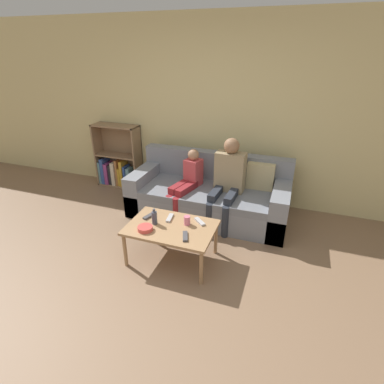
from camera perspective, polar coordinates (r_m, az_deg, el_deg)
name	(u,v)px	position (r m, az deg, el deg)	size (l,w,h in m)	color
ground_plane	(141,306)	(3.01, -9.77, -20.55)	(22.00, 22.00, 0.00)	#84664C
wall_back	(216,114)	(4.47, 4.65, 14.67)	(12.00, 0.06, 2.60)	beige
couch	(210,196)	(4.21, 3.36, -0.80)	(2.16, 0.91, 0.82)	gray
bookshelf	(118,163)	(5.25, -13.96, 5.33)	(0.76, 0.28, 1.05)	#8E7051
coffee_table	(171,230)	(3.26, -3.98, -7.17)	(0.94, 0.62, 0.43)	#A87F56
person_adult	(228,176)	(3.92, 6.91, 3.01)	(0.40, 0.65, 1.14)	#282D38
person_child	(187,182)	(4.06, -0.97, 2.00)	(0.35, 0.66, 0.93)	maroon
cup_near	(187,220)	(3.23, -0.95, -5.43)	(0.07, 0.07, 0.10)	pink
tv_remote_0	(149,216)	(3.43, -8.12, -4.52)	(0.10, 0.18, 0.02)	#47474C
tv_remote_1	(200,222)	(3.29, 1.47, -5.64)	(0.16, 0.15, 0.02)	#B7B7BC
tv_remote_2	(185,236)	(3.05, -1.31, -8.43)	(0.11, 0.18, 0.02)	#47474C
tv_remote_3	(170,218)	(3.37, -4.25, -4.94)	(0.07, 0.18, 0.02)	#B7B7BC
snack_bowl	(145,228)	(3.19, -8.91, -6.85)	(0.16, 0.16, 0.05)	#DB4C47
bottle	(154,218)	(3.26, -7.17, -4.84)	(0.06, 0.06, 0.18)	#424756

